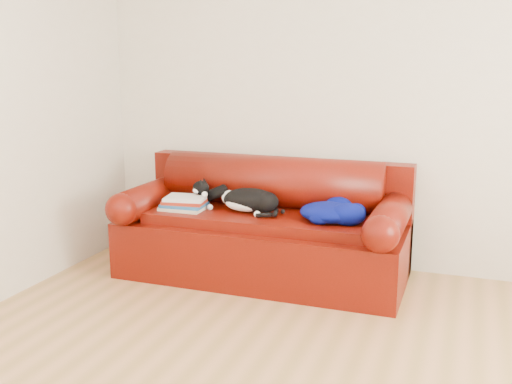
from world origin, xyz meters
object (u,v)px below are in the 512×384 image
book_stack (185,203)px  blanket (331,211)px  cat (249,201)px  sofa_base (263,246)px

book_stack → blanket: (1.11, 0.06, 0.02)m
blanket → cat: bearing=177.4°
cat → book_stack: bearing=-157.5°
book_stack → cat: (0.48, 0.09, 0.04)m
sofa_base → cat: bearing=-155.8°
sofa_base → blanket: 0.63m
sofa_base → blanket: bearing=-7.4°
sofa_base → book_stack: book_stack is taller
book_stack → cat: cat is taller
sofa_base → blanket: blanket is taller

